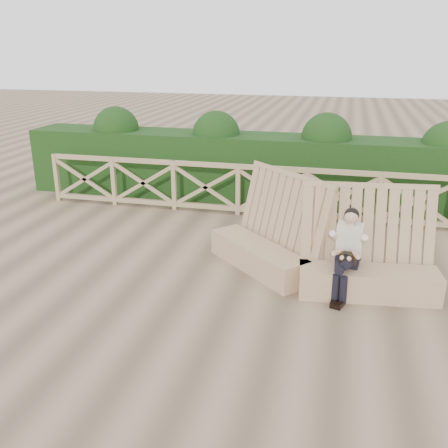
# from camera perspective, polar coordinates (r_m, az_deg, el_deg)

# --- Properties ---
(ground) EXTENTS (60.00, 60.00, 0.00)m
(ground) POSITION_cam_1_polar(r_m,az_deg,el_deg) (7.44, 1.16, -7.72)
(ground) COLOR brown
(ground) RESTS_ON ground
(bench) EXTENTS (3.60, 1.94, 1.56)m
(bench) POSITION_cam_1_polar(r_m,az_deg,el_deg) (7.76, 10.09, -3.67)
(bench) COLOR #957155
(bench) RESTS_ON ground
(woman) EXTENTS (0.40, 0.79, 1.29)m
(woman) POSITION_cam_1_polar(r_m,az_deg,el_deg) (7.29, 13.93, -2.90)
(woman) COLOR black
(woman) RESTS_ON ground
(guardrail) EXTENTS (10.10, 0.09, 1.10)m
(guardrail) POSITION_cam_1_polar(r_m,az_deg,el_deg) (10.45, 5.43, 3.71)
(guardrail) COLOR #927255
(guardrail) RESTS_ON ground
(hedge) EXTENTS (12.00, 1.20, 1.50)m
(hedge) POSITION_cam_1_polar(r_m,az_deg,el_deg) (11.55, 6.38, 6.25)
(hedge) COLOR black
(hedge) RESTS_ON ground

